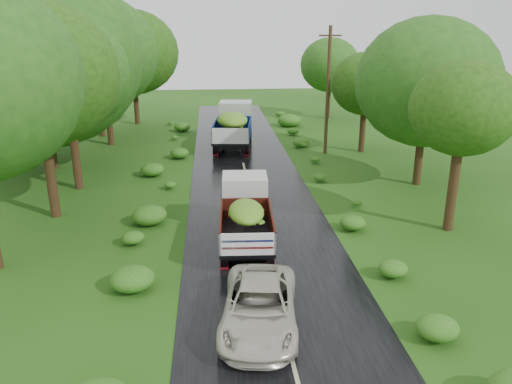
{
  "coord_description": "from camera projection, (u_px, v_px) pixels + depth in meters",
  "views": [
    {
      "loc": [
        -2.01,
        -10.85,
        8.71
      ],
      "look_at": [
        -0.14,
        9.78,
        1.7
      ],
      "focal_mm": 35.0,
      "sensor_mm": 36.0,
      "label": 1
    }
  ],
  "objects": [
    {
      "name": "ground",
      "position": [
        295.0,
        370.0,
        13.2
      ],
      "size": [
        120.0,
        120.0,
        0.0
      ],
      "primitive_type": "plane",
      "color": "#1D430E",
      "rests_on": "ground"
    },
    {
      "name": "road",
      "position": [
        272.0,
        279.0,
        17.91
      ],
      "size": [
        6.5,
        80.0,
        0.02
      ],
      "primitive_type": "cube",
      "color": "black",
      "rests_on": "ground"
    },
    {
      "name": "road_lines",
      "position": [
        269.0,
        266.0,
        18.85
      ],
      "size": [
        0.12,
        69.6,
        0.0
      ],
      "color": "#BFB78C",
      "rests_on": "road"
    },
    {
      "name": "truck_near",
      "position": [
        246.0,
        211.0,
        20.61
      ],
      "size": [
        2.28,
        5.77,
        2.39
      ],
      "rotation": [
        0.0,
        0.0,
        -0.05
      ],
      "color": "black",
      "rests_on": "ground"
    },
    {
      "name": "truck_far",
      "position": [
        234.0,
        123.0,
        36.91
      ],
      "size": [
        3.32,
        7.35,
        2.99
      ],
      "rotation": [
        0.0,
        0.0,
        -0.12
      ],
      "color": "black",
      "rests_on": "ground"
    },
    {
      "name": "car",
      "position": [
        260.0,
        307.0,
        14.9
      ],
      "size": [
        2.83,
        5.05,
        1.33
      ],
      "primitive_type": "imported",
      "rotation": [
        0.0,
        0.0,
        -0.13
      ],
      "color": "beige",
      "rests_on": "road"
    },
    {
      "name": "utility_pole",
      "position": [
        328.0,
        90.0,
        33.87
      ],
      "size": [
        1.51,
        0.25,
        8.61
      ],
      "rotation": [
        0.0,
        0.0,
        -0.05
      ],
      "color": "#382616",
      "rests_on": "ground"
    },
    {
      "name": "trees_left",
      "position": [
        73.0,
        60.0,
        30.65
      ],
      "size": [
        7.76,
        32.35,
        9.1
      ],
      "color": "black",
      "rests_on": "ground"
    },
    {
      "name": "trees_right",
      "position": [
        384.0,
        80.0,
        32.0
      ],
      "size": [
        4.66,
        30.86,
        7.48
      ],
      "color": "black",
      "rests_on": "ground"
    },
    {
      "name": "shrubs",
      "position": [
        251.0,
        191.0,
        26.29
      ],
      "size": [
        11.9,
        44.0,
        0.7
      ],
      "color": "#245714",
      "rests_on": "ground"
    }
  ]
}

